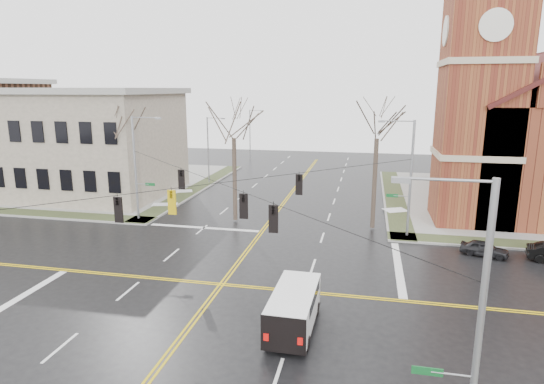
% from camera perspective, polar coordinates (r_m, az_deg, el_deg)
% --- Properties ---
extents(ground, '(120.00, 120.00, 0.00)m').
position_cam_1_polar(ground, '(27.84, -6.35, -11.45)').
color(ground, black).
rests_on(ground, ground).
extents(sidewalks, '(80.00, 80.00, 0.17)m').
position_cam_1_polar(sidewalks, '(27.81, -6.35, -11.30)').
color(sidewalks, gray).
rests_on(sidewalks, ground).
extents(road_markings, '(100.00, 100.00, 0.01)m').
position_cam_1_polar(road_markings, '(27.84, -6.35, -11.44)').
color(road_markings, gold).
rests_on(road_markings, ground).
extents(church, '(24.28, 27.48, 27.50)m').
position_cam_1_polar(church, '(51.64, 31.00, 7.72)').
color(church, maroon).
rests_on(church, ground).
extents(civic_building_a, '(18.00, 14.00, 11.00)m').
position_cam_1_polar(civic_building_a, '(53.72, -22.41, 5.56)').
color(civic_building_a, gray).
rests_on(civic_building_a, ground).
extents(signal_pole_ne, '(2.75, 0.22, 9.00)m').
position_cam_1_polar(signal_pole_ne, '(36.26, 16.76, 2.02)').
color(signal_pole_ne, gray).
rests_on(signal_pole_ne, ground).
extents(signal_pole_nw, '(2.75, 0.22, 9.00)m').
position_cam_1_polar(signal_pole_nw, '(41.05, -16.59, 3.24)').
color(signal_pole_nw, gray).
rests_on(signal_pole_nw, ground).
extents(signal_pole_se, '(2.75, 0.22, 9.00)m').
position_cam_1_polar(signal_pole_se, '(14.45, 23.96, -14.93)').
color(signal_pole_se, gray).
rests_on(signal_pole_se, ground).
extents(span_wires, '(23.02, 23.02, 0.03)m').
position_cam_1_polar(span_wires, '(25.92, -6.68, 1.15)').
color(span_wires, black).
rests_on(span_wires, ground).
extents(traffic_signals, '(8.21, 8.26, 1.30)m').
position_cam_1_polar(traffic_signals, '(25.47, -7.11, -0.80)').
color(traffic_signals, black).
rests_on(traffic_signals, ground).
extents(streetlight_north_a, '(2.30, 0.20, 8.00)m').
position_cam_1_polar(streetlight_north_a, '(55.78, -7.89, 5.57)').
color(streetlight_north_a, gray).
rests_on(streetlight_north_a, ground).
extents(streetlight_north_b, '(2.30, 0.20, 8.00)m').
position_cam_1_polar(streetlight_north_b, '(74.78, -2.68, 7.50)').
color(streetlight_north_b, gray).
rests_on(streetlight_north_b, ground).
extents(cargo_van, '(2.09, 5.19, 1.96)m').
position_cam_1_polar(cargo_van, '(22.73, 2.85, -14.01)').
color(cargo_van, white).
rests_on(cargo_van, ground).
extents(parked_car_a, '(3.39, 2.19, 1.07)m').
position_cam_1_polar(parked_car_a, '(35.17, 25.10, -6.44)').
color(parked_car_a, black).
rests_on(parked_car_a, ground).
extents(tree_nw_far, '(4.00, 4.00, 10.82)m').
position_cam_1_polar(tree_nw_far, '(43.80, -18.10, 7.53)').
color(tree_nw_far, '#382E23').
rests_on(tree_nw_far, ground).
extents(tree_nw_near, '(4.00, 4.00, 10.77)m').
position_cam_1_polar(tree_nw_near, '(38.77, -4.82, 7.45)').
color(tree_nw_near, '#382E23').
rests_on(tree_nw_near, ground).
extents(tree_ne, '(4.00, 4.00, 11.07)m').
position_cam_1_polar(tree_ne, '(37.30, 13.05, 7.29)').
color(tree_ne, '#382E23').
rests_on(tree_ne, ground).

